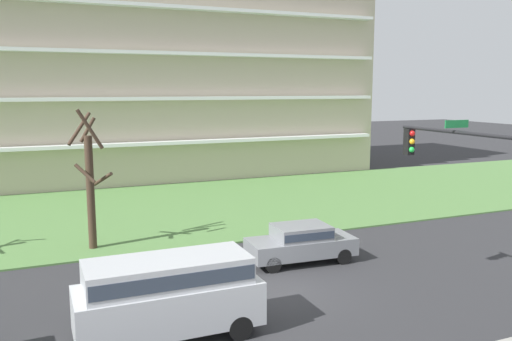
{
  "coord_description": "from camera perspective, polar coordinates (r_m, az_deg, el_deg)",
  "views": [
    {
      "loc": [
        -7.65,
        -16.15,
        7.09
      ],
      "look_at": [
        1.68,
        6.0,
        3.35
      ],
      "focal_mm": 37.24,
      "sensor_mm": 36.0,
      "label": 1
    }
  ],
  "objects": [
    {
      "name": "van_silver_center_right",
      "position": [
        15.6,
        -9.37,
        -12.7
      ],
      "size": [
        5.2,
        2.0,
        2.36
      ],
      "rotation": [
        0.0,
        0.0,
        -0.0
      ],
      "color": "#B7BABF",
      "rests_on": "ground"
    },
    {
      "name": "grass_lawn_strip",
      "position": [
        31.89,
        -8.42,
        -4.03
      ],
      "size": [
        80.0,
        16.0,
        0.08
      ],
      "primitive_type": "cube",
      "color": "#547F42",
      "rests_on": "ground"
    },
    {
      "name": "apartment_building",
      "position": [
        44.88,
        -13.29,
        11.74
      ],
      "size": [
        38.32,
        12.98,
        19.08
      ],
      "color": "beige",
      "rests_on": "ground"
    },
    {
      "name": "ground",
      "position": [
        19.22,
        2.38,
        -12.81
      ],
      "size": [
        160.0,
        160.0,
        0.0
      ],
      "primitive_type": "plane",
      "color": "#2D2D30"
    },
    {
      "name": "traffic_signal_mast",
      "position": [
        16.84,
        23.03,
        -1.61
      ],
      "size": [
        0.9,
        5.64,
        6.16
      ],
      "color": "black",
      "rests_on": "ground"
    },
    {
      "name": "sedan_gray_near_left",
      "position": [
        21.99,
        4.86,
        -7.62
      ],
      "size": [
        4.49,
        2.04,
        1.57
      ],
      "rotation": [
        0.0,
        0.0,
        3.09
      ],
      "color": "slate",
      "rests_on": "ground"
    },
    {
      "name": "tree_left",
      "position": [
        24.21,
        -17.38,
        -1.26
      ],
      "size": [
        1.84,
        1.62,
        6.25
      ],
      "color": "#423023",
      "rests_on": "ground"
    }
  ]
}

